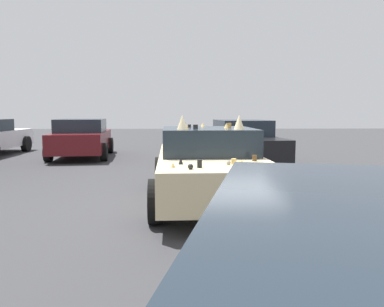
# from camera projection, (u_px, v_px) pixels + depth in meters

# --- Properties ---
(ground_plane) EXTENTS (60.00, 60.00, 0.00)m
(ground_plane) POSITION_uv_depth(u_px,v_px,m) (208.00, 201.00, 7.09)
(ground_plane) COLOR #38383A
(art_car_decorated) EXTENTS (4.44, 2.15, 1.61)m
(art_car_decorated) POSITION_uv_depth(u_px,v_px,m) (208.00, 164.00, 7.04)
(art_car_decorated) COLOR beige
(art_car_decorated) RESTS_ON ground
(parked_sedan_behind_left) EXTENTS (4.24, 2.33, 1.39)m
(parked_sedan_behind_left) POSITION_uv_depth(u_px,v_px,m) (82.00, 138.00, 13.90)
(parked_sedan_behind_left) COLOR #5B1419
(parked_sedan_behind_left) RESTS_ON ground
(parked_sedan_behind_right) EXTENTS (4.33, 2.30, 1.39)m
(parked_sedan_behind_right) POSITION_uv_depth(u_px,v_px,m) (244.00, 142.00, 12.30)
(parked_sedan_behind_right) COLOR black
(parked_sedan_behind_right) RESTS_ON ground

